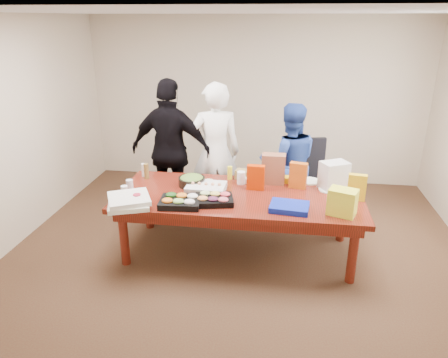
# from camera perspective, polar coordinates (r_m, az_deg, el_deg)

# --- Properties ---
(floor) EXTENTS (5.50, 5.00, 0.02)m
(floor) POSITION_cam_1_polar(r_m,az_deg,el_deg) (5.12, 1.98, -9.94)
(floor) COLOR #47301E
(floor) RESTS_ON ground
(ceiling) EXTENTS (5.50, 5.00, 0.02)m
(ceiling) POSITION_cam_1_polar(r_m,az_deg,el_deg) (4.38, 2.46, 22.11)
(ceiling) COLOR white
(ceiling) RESTS_ON wall_back
(wall_back) EXTENTS (5.50, 0.04, 2.70)m
(wall_back) POSITION_cam_1_polar(r_m,az_deg,el_deg) (6.99, 4.38, 10.57)
(wall_back) COLOR beige
(wall_back) RESTS_ON floor
(wall_front) EXTENTS (5.50, 0.04, 2.70)m
(wall_front) POSITION_cam_1_polar(r_m,az_deg,el_deg) (2.31, -4.48, -12.97)
(wall_front) COLOR beige
(wall_front) RESTS_ON floor
(wall_left) EXTENTS (0.04, 5.00, 2.70)m
(wall_left) POSITION_cam_1_polar(r_m,az_deg,el_deg) (5.56, -27.43, 5.40)
(wall_left) COLOR beige
(wall_left) RESTS_ON floor
(conference_table) EXTENTS (2.80, 1.20, 0.75)m
(conference_table) POSITION_cam_1_polar(r_m,az_deg,el_deg) (4.94, 2.04, -6.12)
(conference_table) COLOR #4C1C0F
(conference_table) RESTS_ON floor
(office_chair) EXTENTS (0.64, 0.64, 1.06)m
(office_chair) POSITION_cam_1_polar(r_m,az_deg,el_deg) (5.82, 11.48, -0.49)
(office_chair) COLOR black
(office_chair) RESTS_ON floor
(person_center) EXTENTS (0.79, 0.62, 1.90)m
(person_center) POSITION_cam_1_polar(r_m,az_deg,el_deg) (5.57, -1.24, 3.56)
(person_center) COLOR white
(person_center) RESTS_ON floor
(person_right) EXTENTS (0.89, 0.74, 1.63)m
(person_right) POSITION_cam_1_polar(r_m,az_deg,el_deg) (5.65, 8.88, 2.13)
(person_right) COLOR navy
(person_right) RESTS_ON floor
(person_left) EXTENTS (1.18, 0.60, 1.93)m
(person_left) POSITION_cam_1_polar(r_m,az_deg,el_deg) (5.66, -7.25, 3.86)
(person_left) COLOR black
(person_left) RESTS_ON floor
(veggie_tray) EXTENTS (0.46, 0.37, 0.07)m
(veggie_tray) POSITION_cam_1_polar(r_m,az_deg,el_deg) (4.52, -6.03, -3.17)
(veggie_tray) COLOR black
(veggie_tray) RESTS_ON conference_table
(fruit_tray) EXTENTS (0.47, 0.40, 0.06)m
(fruit_tray) POSITION_cam_1_polar(r_m,az_deg,el_deg) (4.55, -1.37, -2.89)
(fruit_tray) COLOR black
(fruit_tray) RESTS_ON conference_table
(sheet_cake) EXTENTS (0.46, 0.35, 0.08)m
(sheet_cake) POSITION_cam_1_polar(r_m,az_deg,el_deg) (4.85, -2.48, -1.23)
(sheet_cake) COLOR silver
(sheet_cake) RESTS_ON conference_table
(salad_bowl) EXTENTS (0.36, 0.36, 0.10)m
(salad_bowl) POSITION_cam_1_polar(r_m,az_deg,el_deg) (5.02, -4.45, -0.35)
(salad_bowl) COLOR black
(salad_bowl) RESTS_ON conference_table
(chip_bag_blue) EXTENTS (0.43, 0.35, 0.06)m
(chip_bag_blue) POSITION_cam_1_polar(r_m,az_deg,el_deg) (4.44, 8.97, -3.82)
(chip_bag_blue) COLOR #0E22A4
(chip_bag_blue) RESTS_ON conference_table
(chip_bag_red) EXTENTS (0.21, 0.09, 0.30)m
(chip_bag_red) POSITION_cam_1_polar(r_m,az_deg,el_deg) (4.87, 4.37, 0.21)
(chip_bag_red) COLOR #C72E00
(chip_bag_red) RESTS_ON conference_table
(chip_bag_yellow) EXTENTS (0.21, 0.11, 0.30)m
(chip_bag_yellow) POSITION_cam_1_polar(r_m,az_deg,el_deg) (4.81, 17.76, -1.08)
(chip_bag_yellow) COLOR gold
(chip_bag_yellow) RESTS_ON conference_table
(chip_bag_orange) EXTENTS (0.22, 0.13, 0.31)m
(chip_bag_orange) POSITION_cam_1_polar(r_m,az_deg,el_deg) (4.98, 10.14, 0.48)
(chip_bag_orange) COLOR #C65612
(chip_bag_orange) RESTS_ON conference_table
(mayo_jar) EXTENTS (0.11, 0.11, 0.16)m
(mayo_jar) POSITION_cam_1_polar(r_m,az_deg,el_deg) (5.05, 2.37, 0.17)
(mayo_jar) COLOR white
(mayo_jar) RESTS_ON conference_table
(mustard_bottle) EXTENTS (0.07, 0.07, 0.17)m
(mustard_bottle) POSITION_cam_1_polar(r_m,az_deg,el_deg) (5.18, 0.80, 0.85)
(mustard_bottle) COLOR yellow
(mustard_bottle) RESTS_ON conference_table
(dressing_bottle) EXTENTS (0.06, 0.06, 0.19)m
(dressing_bottle) POSITION_cam_1_polar(r_m,az_deg,el_deg) (5.30, -10.62, 1.06)
(dressing_bottle) COLOR brown
(dressing_bottle) RESTS_ON conference_table
(ranch_bottle) EXTENTS (0.07, 0.07, 0.17)m
(ranch_bottle) POSITION_cam_1_polar(r_m,az_deg,el_deg) (5.38, -10.95, 1.22)
(ranch_bottle) COLOR white
(ranch_bottle) RESTS_ON conference_table
(banana_bunch) EXTENTS (0.21, 0.13, 0.07)m
(banana_bunch) POSITION_cam_1_polar(r_m,az_deg,el_deg) (5.17, 8.48, -0.05)
(banana_bunch) COLOR #F3B909
(banana_bunch) RESTS_ON conference_table
(bread_loaf) EXTENTS (0.32, 0.20, 0.12)m
(bread_loaf) POSITION_cam_1_polar(r_m,az_deg,el_deg) (5.19, 3.22, 0.54)
(bread_loaf) COLOR olive
(bread_loaf) RESTS_ON conference_table
(kraft_bag) EXTENTS (0.28, 0.17, 0.37)m
(kraft_bag) POSITION_cam_1_polar(r_m,az_deg,el_deg) (5.07, 6.80, 1.39)
(kraft_bag) COLOR brown
(kraft_bag) RESTS_ON conference_table
(red_cup) EXTENTS (0.10, 0.10, 0.11)m
(red_cup) POSITION_cam_1_polar(r_m,az_deg,el_deg) (4.62, -11.83, -2.68)
(red_cup) COLOR #B22339
(red_cup) RESTS_ON conference_table
(clear_cup_a) EXTENTS (0.08, 0.08, 0.11)m
(clear_cup_a) POSITION_cam_1_polar(r_m,az_deg,el_deg) (4.88, -13.51, -1.52)
(clear_cup_a) COLOR white
(clear_cup_a) RESTS_ON conference_table
(clear_cup_b) EXTENTS (0.10, 0.10, 0.11)m
(clear_cup_b) POSITION_cam_1_polar(r_m,az_deg,el_deg) (5.03, -12.82, -0.73)
(clear_cup_b) COLOR silver
(clear_cup_b) RESTS_ON conference_table
(pizza_box_lower) EXTENTS (0.55, 0.55, 0.05)m
(pizza_box_lower) POSITION_cam_1_polar(r_m,az_deg,el_deg) (4.60, -12.94, -3.27)
(pizza_box_lower) COLOR silver
(pizza_box_lower) RESTS_ON conference_table
(pizza_box_upper) EXTENTS (0.57, 0.57, 0.05)m
(pizza_box_upper) POSITION_cam_1_polar(r_m,az_deg,el_deg) (4.60, -12.93, -2.64)
(pizza_box_upper) COLOR silver
(pizza_box_upper) RESTS_ON pizza_box_lower
(plate_a) EXTENTS (0.31, 0.31, 0.01)m
(plate_a) POSITION_cam_1_polar(r_m,az_deg,el_deg) (5.03, 14.27, -1.44)
(plate_a) COLOR silver
(plate_a) RESTS_ON conference_table
(plate_b) EXTENTS (0.26, 0.26, 0.02)m
(plate_b) POSITION_cam_1_polar(r_m,az_deg,el_deg) (5.24, 11.66, -0.27)
(plate_b) COLOR white
(plate_b) RESTS_ON conference_table
(dip_bowl_a) EXTENTS (0.19, 0.19, 0.06)m
(dip_bowl_a) POSITION_cam_1_polar(r_m,az_deg,el_deg) (5.13, 2.90, -0.05)
(dip_bowl_a) COLOR beige
(dip_bowl_a) RESTS_ON conference_table
(dip_bowl_b) EXTENTS (0.17, 0.17, 0.05)m
(dip_bowl_b) POSITION_cam_1_polar(r_m,az_deg,el_deg) (5.04, -2.15, -0.50)
(dip_bowl_b) COLOR beige
(dip_bowl_b) RESTS_ON conference_table
(grocery_bag_white) EXTENTS (0.37, 0.34, 0.33)m
(grocery_bag_white) POSITION_cam_1_polar(r_m,az_deg,el_deg) (5.05, 14.85, 0.48)
(grocery_bag_white) COLOR silver
(grocery_bag_white) RESTS_ON conference_table
(grocery_bag_yellow) EXTENTS (0.33, 0.28, 0.28)m
(grocery_bag_yellow) POSITION_cam_1_polar(r_m,az_deg,el_deg) (4.41, 15.94, -3.07)
(grocery_bag_yellow) COLOR yellow
(grocery_bag_yellow) RESTS_ON conference_table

